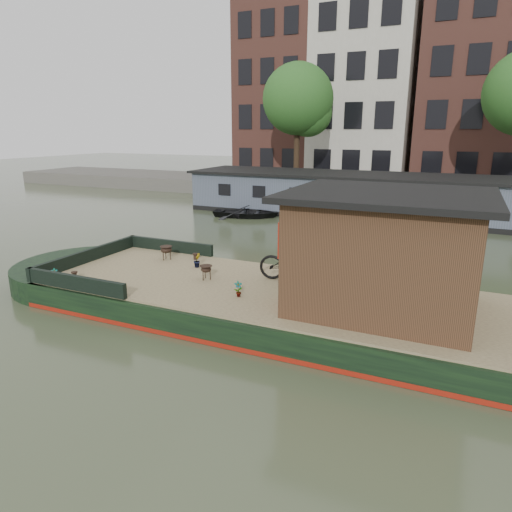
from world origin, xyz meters
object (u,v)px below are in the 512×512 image
at_px(potted_plant_a, 238,289).
at_px(dinghy, 246,210).
at_px(cabin, 384,250).
at_px(bicycle, 296,262).
at_px(brazier_rear, 166,253).
at_px(brazier_front, 206,272).

height_order(potted_plant_a, dinghy, potted_plant_a).
bearing_deg(cabin, bicycle, 159.58).
height_order(cabin, brazier_rear, cabin).
xyz_separation_m(potted_plant_a, dinghy, (-5.55, 11.98, -0.49)).
bearing_deg(potted_plant_a, cabin, 14.12).
bearing_deg(potted_plant_a, brazier_rear, 150.19).
relative_size(cabin, brazier_rear, 10.05).
height_order(cabin, brazier_front, cabin).
bearing_deg(brazier_front, bicycle, 21.11).
height_order(brazier_front, dinghy, brazier_front).
xyz_separation_m(brazier_rear, dinghy, (-2.31, 10.12, -0.51)).
xyz_separation_m(bicycle, potted_plant_a, (-0.80, -1.57, -0.30)).
bearing_deg(bicycle, dinghy, 22.74).
distance_m(cabin, dinghy, 14.19).
distance_m(brazier_front, dinghy, 12.00).
bearing_deg(bicycle, brazier_front, 102.48).
bearing_deg(brazier_rear, cabin, -10.04).
relative_size(cabin, bicycle, 2.19).
bearing_deg(potted_plant_a, bicycle, 63.11).
relative_size(cabin, potted_plant_a, 11.12).
bearing_deg(brazier_front, potted_plant_a, -30.93).
xyz_separation_m(cabin, potted_plant_a, (-2.99, -0.75, -1.05)).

